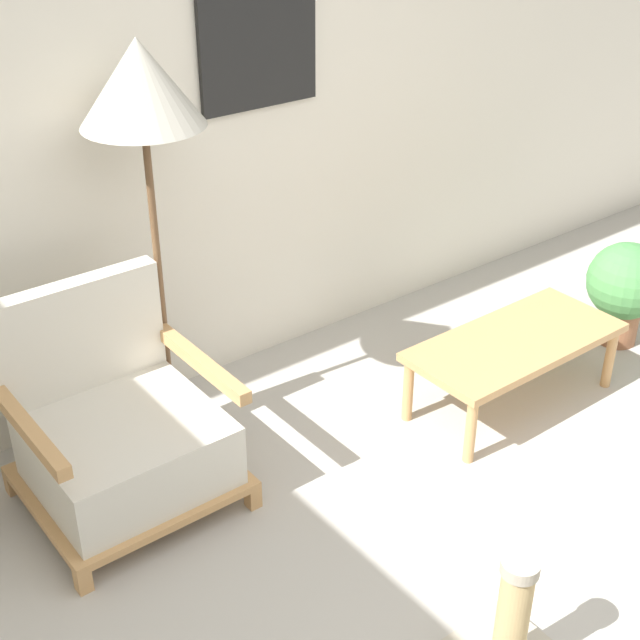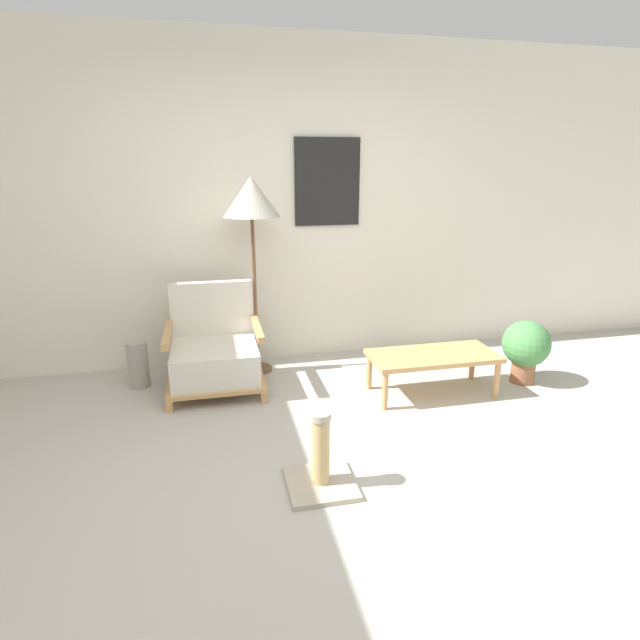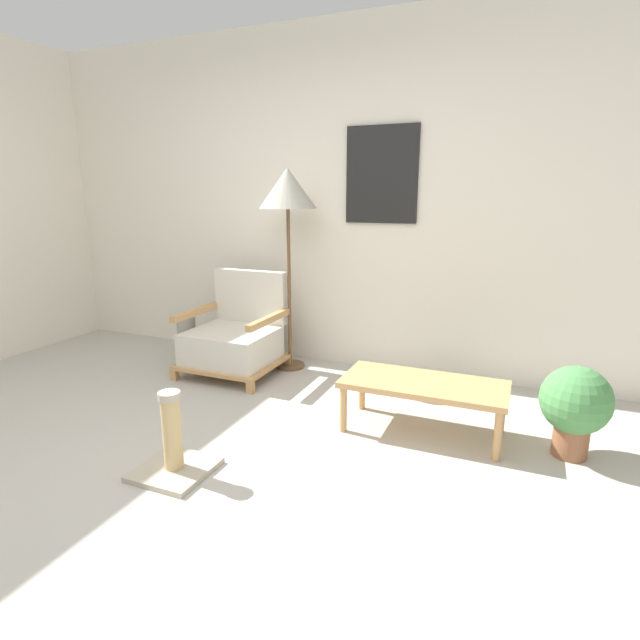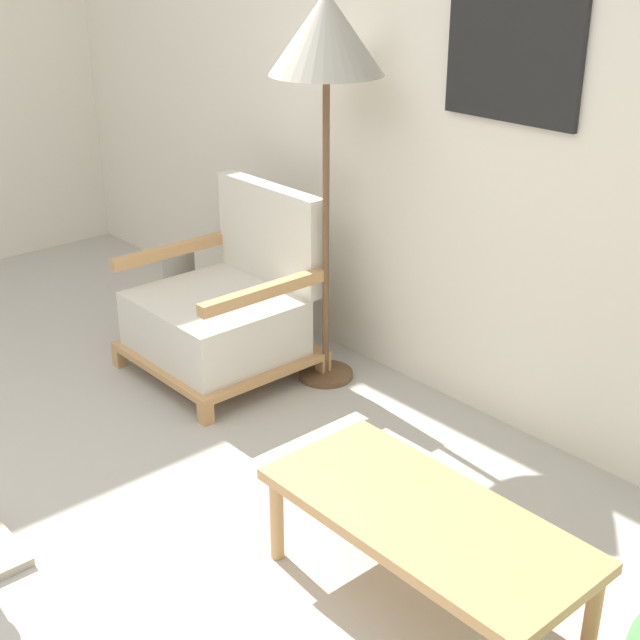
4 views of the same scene
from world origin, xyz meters
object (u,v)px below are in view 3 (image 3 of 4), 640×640
floor_lamp (288,194)px  coffee_table (424,388)px  potted_plant (575,404)px  vase (187,337)px  scratching_post (173,450)px  armchair (235,338)px

floor_lamp → coffee_table: (1.26, -0.75, -1.12)m
floor_lamp → potted_plant: floor_lamp is taller
potted_plant → floor_lamp: bearing=161.0°
vase → scratching_post: 1.94m
coffee_table → vase: size_ratio=2.59×
armchair → coffee_table: armchair is taller
potted_plant → scratching_post: 2.15m
vase → scratching_post: size_ratio=0.83×
armchair → vase: 0.62m
vase → potted_plant: bearing=-11.0°
armchair → potted_plant: (2.43, -0.44, 0.02)m
armchair → scratching_post: (0.52, -1.43, -0.16)m
coffee_table → vase: vase is taller
coffee_table → potted_plant: 0.81m
floor_lamp → coffee_table: bearing=-30.7°
floor_lamp → potted_plant: (2.07, -0.71, -1.10)m
armchair → coffee_table: (1.61, -0.47, 0.00)m
floor_lamp → vase: bearing=-172.5°
coffee_table → vase: 2.30m
armchair → vase: (-0.59, 0.15, -0.10)m
potted_plant → armchair: bearing=169.8°
scratching_post → potted_plant: bearing=27.5°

